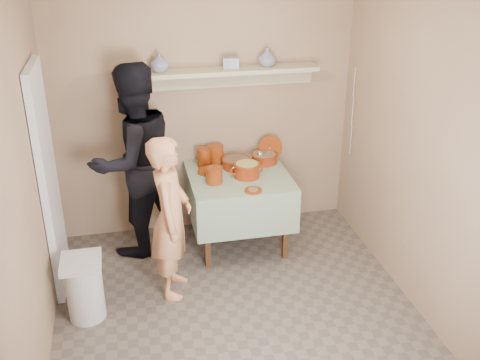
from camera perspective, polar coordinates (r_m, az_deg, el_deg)
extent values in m
plane|color=#61554C|center=(4.74, 0.14, -14.46)|extent=(3.50, 3.50, 0.00)
cube|color=silver|center=(5.00, -18.85, -0.17)|extent=(0.06, 0.70, 2.00)
cylinder|color=maroon|center=(5.62, -3.66, 2.32)|extent=(0.14, 0.14, 0.18)
cylinder|color=maroon|center=(5.68, -2.47, 2.62)|extent=(0.16, 0.16, 0.19)
cylinder|color=maroon|center=(5.25, -2.64, 0.46)|extent=(0.15, 0.15, 0.15)
cylinder|color=maroon|center=(5.48, -3.48, 0.90)|extent=(0.16, 0.16, 0.05)
cylinder|color=maroon|center=(5.78, 3.11, 3.26)|extent=(0.26, 0.09, 0.25)
imported|color=navy|center=(5.53, 2.78, 12.37)|extent=(0.19, 0.19, 0.18)
imported|color=navy|center=(5.36, -8.20, 11.73)|extent=(0.24, 0.24, 0.18)
cube|color=navy|center=(5.44, -0.93, 11.80)|extent=(0.17, 0.13, 0.11)
imported|color=tan|center=(4.77, -7.04, -3.82)|extent=(0.46, 0.60, 1.46)
imported|color=black|center=(5.38, -10.70, 1.86)|extent=(1.15, 1.08, 1.88)
cube|color=#A28163|center=(5.66, -3.67, 7.30)|extent=(3.00, 0.02, 2.60)
cube|color=#A28163|center=(2.61, 8.74, -16.13)|extent=(3.00, 0.02, 2.60)
cube|color=#A28163|center=(4.03, -21.31, -1.95)|extent=(0.02, 3.50, 2.60)
cube|color=#A28163|center=(4.58, 18.95, 1.62)|extent=(0.02, 3.50, 2.60)
cube|color=#4C2D16|center=(5.25, -3.35, -5.50)|extent=(0.05, 0.05, 0.71)
cube|color=#4C2D16|center=(5.40, 4.67, -4.63)|extent=(0.05, 0.05, 0.71)
cube|color=#4C2D16|center=(5.91, -4.52, -1.85)|extent=(0.05, 0.05, 0.71)
cube|color=#4C2D16|center=(6.04, 2.63, -1.17)|extent=(0.05, 0.05, 0.71)
cube|color=#4C2D16|center=(5.47, -0.15, 0.28)|extent=(0.90, 0.90, 0.04)
cube|color=#1E5925|center=(5.46, -0.15, 0.52)|extent=(0.96, 0.96, 0.01)
cube|color=#1E5925|center=(5.13, 0.98, -3.83)|extent=(0.96, 0.01, 0.44)
cube|color=#1E5925|center=(5.97, -1.10, 0.49)|extent=(0.96, 0.01, 0.44)
cube|color=#1E5925|center=(5.48, -5.06, -1.97)|extent=(0.01, 0.96, 0.44)
cube|color=#1E5925|center=(5.66, 4.62, -1.04)|extent=(0.01, 0.96, 0.44)
cylinder|color=maroon|center=(5.58, -0.35, 1.70)|extent=(0.28, 0.28, 0.09)
cylinder|color=maroon|center=(5.57, -0.35, 2.09)|extent=(0.30, 0.30, 0.01)
cylinder|color=brown|center=(5.57, -0.35, 1.94)|extent=(0.25, 0.25, 0.05)
cylinder|color=maroon|center=(5.71, 2.48, 2.21)|extent=(0.26, 0.26, 0.09)
cylinder|color=maroon|center=(5.69, 2.49, 2.60)|extent=(0.28, 0.28, 0.01)
cylinder|color=#8C6B54|center=(5.70, 2.48, 2.45)|extent=(0.23, 0.23, 0.05)
cylinder|color=silver|center=(5.53, 2.75, 2.95)|extent=(0.01, 0.22, 0.16)
sphere|color=silver|center=(5.66, 2.03, 2.65)|extent=(0.07, 0.07, 0.07)
cylinder|color=maroon|center=(5.37, 0.70, 0.99)|extent=(0.24, 0.24, 0.14)
cylinder|color=maroon|center=(5.34, 0.70, 1.62)|extent=(0.25, 0.25, 0.01)
cylinder|color=tan|center=(5.35, 0.70, 1.47)|extent=(0.21, 0.21, 0.05)
torus|color=maroon|center=(5.34, -0.56, 0.95)|extent=(0.09, 0.02, 0.09)
torus|color=maroon|center=(5.39, 1.94, 1.17)|extent=(0.09, 0.02, 0.09)
cylinder|color=maroon|center=(5.11, 1.34, -1.07)|extent=(0.16, 0.16, 0.02)
cylinder|color=#8C6B54|center=(5.10, 1.34, -0.96)|extent=(0.09, 0.09, 0.01)
cube|color=#C1B68F|center=(5.45, -1.44, 11.02)|extent=(1.80, 0.25, 0.04)
cube|color=#C1B68F|center=(5.59, -1.66, 10.31)|extent=(1.80, 0.02, 0.18)
cylinder|color=silver|center=(4.84, -15.47, -10.84)|extent=(0.30, 0.30, 0.50)
cube|color=silver|center=(4.69, -15.86, -8.05)|extent=(0.32, 0.32, 0.06)
cylinder|color=silver|center=(5.75, 11.53, 9.71)|extent=(0.01, 0.01, 0.30)
cylinder|color=silver|center=(5.81, 11.36, 6.81)|extent=(0.01, 0.01, 0.30)
cylinder|color=silver|center=(5.89, 11.19, 3.97)|extent=(0.01, 0.01, 0.30)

